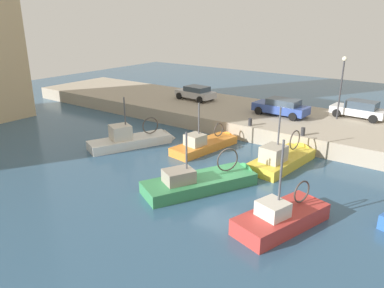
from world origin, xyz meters
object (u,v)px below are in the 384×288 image
parked_car_silver (196,93)px  fishing_boat_orange (208,147)px  parked_car_blue (281,107)px  parked_car_white (359,109)px  fishing_boat_green (206,186)px  fishing_boat_red (286,222)px  quay_streetlamp (342,78)px  fishing_boat_yellow (285,162)px  mooring_bollard_south (303,132)px  fishing_boat_white (135,143)px  mooring_bollard_mid (250,122)px

parked_car_silver → fishing_boat_orange: bearing=-139.7°
fishing_boat_orange → parked_car_blue: fishing_boat_orange is taller
parked_car_blue → parked_car_white: parked_car_white is taller
fishing_boat_green → parked_car_silver: size_ratio=1.79×
fishing_boat_red → quay_streetlamp: (15.12, 2.18, 4.36)m
fishing_boat_yellow → fishing_boat_orange: 5.58m
parked_car_blue → mooring_bollard_south: 5.28m
fishing_boat_red → fishing_boat_white: size_ratio=0.84×
fishing_boat_white → mooring_bollard_mid: fishing_boat_white is taller
fishing_boat_red → fishing_boat_green: (1.04, 5.05, -0.00)m
mooring_bollard_mid → quay_streetlamp: 7.91m
fishing_boat_yellow → mooring_bollard_mid: size_ratio=11.24×
fishing_boat_yellow → mooring_bollard_mid: 4.99m
fishing_boat_green → parked_car_blue: bearing=5.2°
parked_car_blue → quay_streetlamp: (1.59, -4.01, 2.54)m
fishing_boat_yellow → mooring_bollard_south: bearing=-1.0°
parked_car_blue → fishing_boat_yellow: bearing=-154.1°
fishing_boat_white → fishing_boat_green: (-2.66, -8.06, -0.06)m
mooring_bollard_south → fishing_boat_orange: bearing=119.4°
fishing_boat_green → fishing_boat_orange: size_ratio=1.13×
parked_car_white → mooring_bollard_mid: parked_car_white is taller
fishing_boat_red → mooring_bollard_south: fishing_boat_red is taller
parked_car_silver → mooring_bollard_mid: bearing=-119.8°
fishing_boat_green → fishing_boat_yellow: fishing_boat_yellow is taller
fishing_boat_green → mooring_bollard_south: bearing=-14.7°
parked_car_blue → quay_streetlamp: 5.00m
fishing_boat_orange → mooring_bollard_mid: fishing_boat_orange is taller
fishing_boat_yellow → parked_car_white: 10.10m
parked_car_silver → mooring_bollard_south: bearing=-111.2°
parked_car_silver → parked_car_white: size_ratio=0.95×
fishing_boat_yellow → mooring_bollard_mid: (2.74, 3.95, 1.34)m
parked_car_white → quay_streetlamp: (-1.35, 1.28, 2.54)m
fishing_boat_yellow → parked_car_blue: bearing=25.9°
mooring_bollard_south → mooring_bollard_mid: (0.00, 4.00, 0.00)m
fishing_boat_red → mooring_bollard_south: 9.98m
mooring_bollard_mid → quay_streetlamp: size_ratio=0.11×
fishing_boat_red → parked_car_white: bearing=3.1°
fishing_boat_white → fishing_boat_yellow: bearing=-73.5°
fishing_boat_green → fishing_boat_yellow: bearing=-20.8°
fishing_boat_red → mooring_bollard_south: size_ratio=10.35×
parked_car_blue → mooring_bollard_mid: size_ratio=8.14×
quay_streetlamp → parked_car_silver: bearing=93.8°
fishing_boat_red → fishing_boat_white: fishing_boat_red is taller
fishing_boat_white → parked_car_silver: size_ratio=1.70×
fishing_boat_yellow → parked_car_blue: fishing_boat_yellow is taller
fishing_boat_white → mooring_bollard_south: 11.85m
fishing_boat_red → mooring_bollard_south: bearing=16.7°
parked_car_white → fishing_boat_white: bearing=136.3°
fishing_boat_white → mooring_bollard_south: size_ratio=12.25×
fishing_boat_white → quay_streetlamp: (11.42, -10.93, 4.30)m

